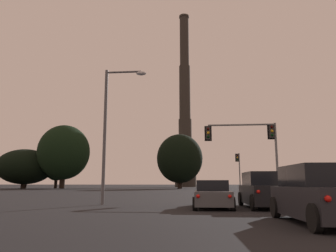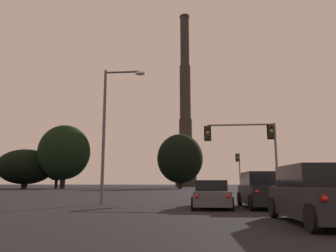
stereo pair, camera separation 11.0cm
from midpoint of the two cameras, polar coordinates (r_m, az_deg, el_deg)
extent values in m
cube|color=#4C4F54|center=(17.79, 7.69, -12.25)|extent=(1.82, 4.61, 0.70)
cube|color=black|center=(18.00, 7.62, -10.23)|extent=(1.63, 2.21, 0.55)
cylinder|color=black|center=(19.69, 4.92, -12.67)|extent=(0.22, 0.64, 0.64)
cylinder|color=black|center=(19.73, 10.16, -12.55)|extent=(0.22, 0.64, 0.64)
cylinder|color=black|center=(15.90, 4.65, -13.34)|extent=(0.22, 0.64, 0.64)
cylinder|color=black|center=(15.95, 11.16, -13.17)|extent=(0.22, 0.64, 0.64)
sphere|color=red|center=(15.46, 5.20, -12.09)|extent=(0.17, 0.17, 0.17)
sphere|color=red|center=(15.50, 10.65, -11.96)|extent=(0.17, 0.17, 0.17)
cube|color=black|center=(18.20, 16.38, -11.39)|extent=(2.06, 4.86, 0.95)
cube|color=black|center=(18.31, 16.18, -8.81)|extent=(1.86, 2.85, 0.70)
cylinder|color=black|center=(19.94, 12.53, -12.27)|extent=(0.24, 0.77, 0.76)
cylinder|color=black|center=(20.29, 17.90, -11.98)|extent=(0.24, 0.77, 0.76)
cylinder|color=black|center=(16.14, 14.57, -12.79)|extent=(0.24, 0.77, 0.76)
cylinder|color=black|center=(16.58, 21.12, -12.37)|extent=(0.24, 0.77, 0.76)
sphere|color=red|center=(15.67, 15.41, -10.97)|extent=(0.17, 0.17, 0.17)
sphere|color=red|center=(16.04, 20.97, -10.65)|extent=(0.17, 0.17, 0.17)
cube|color=#232328|center=(11.71, 25.00, -11.91)|extent=(2.13, 4.88, 0.95)
cube|color=black|center=(11.81, 24.49, -7.91)|extent=(1.90, 2.87, 0.70)
cylinder|color=black|center=(13.27, 18.09, -13.32)|extent=(0.25, 0.77, 0.76)
cylinder|color=black|center=(13.86, 25.81, -12.66)|extent=(0.25, 0.77, 0.76)
cylinder|color=black|center=(9.60, 24.09, -14.44)|extent=(0.25, 0.77, 0.76)
sphere|color=red|center=(9.16, 25.92, -11.34)|extent=(0.17, 0.17, 0.17)
cylinder|color=slate|center=(52.08, 12.46, -7.87)|extent=(0.18, 0.18, 5.87)
cylinder|color=black|center=(52.07, 12.58, -11.04)|extent=(0.40, 0.40, 0.10)
cube|color=#282828|center=(52.17, 12.05, -5.40)|extent=(0.34, 0.34, 1.04)
cube|color=black|center=(52.35, 12.03, -5.41)|extent=(0.58, 0.03, 1.25)
sphere|color=#320504|center=(52.01, 12.06, -5.03)|extent=(0.22, 0.22, 0.22)
sphere|color=#F2AD14|center=(51.98, 12.07, -5.38)|extent=(0.22, 0.22, 0.22)
sphere|color=black|center=(51.96, 12.09, -5.73)|extent=(0.22, 0.22, 0.22)
cylinder|color=slate|center=(27.12, 18.47, -5.76)|extent=(0.18, 0.18, 6.01)
cylinder|color=black|center=(27.09, 18.82, -12.00)|extent=(0.40, 0.40, 0.10)
cube|color=#282828|center=(27.30, 17.61, -0.89)|extent=(0.34, 0.34, 1.04)
cube|color=black|center=(27.48, 17.53, -0.95)|extent=(0.58, 0.03, 1.25)
sphere|color=#320504|center=(27.17, 17.65, -0.15)|extent=(0.22, 0.22, 0.22)
sphere|color=#F2AD14|center=(27.12, 17.69, -0.83)|extent=(0.22, 0.22, 0.22)
sphere|color=black|center=(27.07, 17.73, -1.50)|extent=(0.22, 0.22, 0.22)
cylinder|color=slate|center=(27.00, 12.64, 0.21)|extent=(5.31, 0.14, 0.14)
sphere|color=slate|center=(27.46, 18.14, 0.30)|extent=(0.18, 0.18, 0.18)
cube|color=#282828|center=(26.70, 7.03, -1.24)|extent=(0.34, 0.34, 1.04)
cube|color=black|center=(26.88, 7.02, -1.30)|extent=(0.58, 0.03, 1.25)
sphere|color=#320504|center=(26.57, 7.02, -0.49)|extent=(0.22, 0.22, 0.22)
sphere|color=#F2AD14|center=(26.52, 7.04, -1.18)|extent=(0.22, 0.22, 0.22)
sphere|color=black|center=(26.47, 7.05, -1.87)|extent=(0.22, 0.22, 0.22)
cylinder|color=#56565B|center=(20.71, -10.98, -1.58)|extent=(0.20, 0.20, 8.43)
cylinder|color=#56565B|center=(21.38, -7.70, 9.29)|extent=(2.25, 0.12, 0.12)
sphere|color=#56565B|center=(21.66, -10.62, 9.12)|extent=(0.20, 0.20, 0.20)
ellipsoid|color=silver|center=(21.12, -4.70, 9.13)|extent=(0.64, 0.36, 0.26)
cylinder|color=#2B2722|center=(112.85, 3.19, -9.60)|extent=(7.25, 7.25, 3.75)
cylinder|color=#332D28|center=(113.51, 3.14, -3.70)|extent=(4.53, 4.53, 19.59)
cylinder|color=#332D28|center=(117.26, 3.05, 5.86)|extent=(3.90, 3.90, 19.59)
cylinder|color=#332D28|center=(124.03, 2.96, 14.61)|extent=(3.26, 3.26, 19.59)
cylinder|color=#38322C|center=(128.23, 2.92, 18.45)|extent=(3.65, 3.65, 0.70)
cylinder|color=black|center=(79.06, 2.17, -9.85)|extent=(1.10, 1.10, 2.74)
ellipsoid|color=black|center=(79.28, 2.14, -5.67)|extent=(11.01, 9.91, 11.77)
cylinder|color=black|center=(82.64, -17.85, -9.04)|extent=(1.25, 1.25, 3.74)
ellipsoid|color=black|center=(82.97, -17.60, -4.36)|extent=(12.46, 11.21, 13.09)
cylinder|color=black|center=(86.89, -18.84, -9.14)|extent=(0.76, 0.76, 3.33)
ellipsoid|color=black|center=(87.12, -18.62, -5.20)|extent=(7.65, 6.88, 11.56)
cylinder|color=black|center=(88.31, -23.72, -9.26)|extent=(1.38, 1.38, 2.04)
ellipsoid|color=black|center=(88.40, -23.53, -6.52)|extent=(13.81, 12.43, 8.59)
camera|label=1|loc=(0.05, -89.93, -0.01)|focal=35.00mm
camera|label=2|loc=(0.05, 90.07, 0.01)|focal=35.00mm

